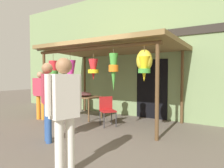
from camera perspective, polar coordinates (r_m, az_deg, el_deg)
name	(u,v)px	position (r m, az deg, el deg)	size (l,w,h in m)	color
ground_plane	(92,129)	(5.80, -5.56, -12.30)	(30.00, 30.00, 0.00)	#60564C
shop_facade	(134,53)	(7.62, 5.97, 8.42)	(11.95, 0.29, 4.53)	#7A9360
market_stall_canopy	(106,55)	(6.41, -1.56, 8.10)	(4.42, 2.50, 2.44)	brown
display_table	(83,98)	(7.15, -7.98, -3.96)	(1.16, 0.75, 0.76)	brown
flower_heap_on_table	(83,94)	(7.09, -7.97, -2.75)	(0.65, 0.45, 0.14)	pink
folding_chair	(107,108)	(6.09, -1.37, -6.71)	(0.56, 0.56, 0.84)	#AD1E1E
vendor_in_orange	(41,91)	(7.24, -19.02, -1.92)	(0.57, 0.34, 1.59)	orange
customer_foreground	(64,106)	(3.12, -12.97, -5.94)	(0.30, 0.58, 1.74)	silver
shopper_by_bananas	(48,95)	(4.77, -17.29, -2.96)	(0.52, 0.39, 1.75)	#2D5193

